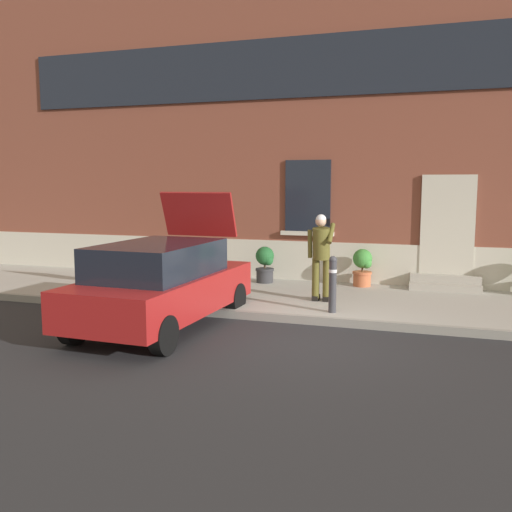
{
  "coord_description": "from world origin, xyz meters",
  "views": [
    {
      "loc": [
        2.15,
        -8.75,
        2.51
      ],
      "look_at": [
        -1.22,
        1.6,
        1.1
      ],
      "focal_mm": 39.7,
      "sensor_mm": 36.0,
      "label": 1
    }
  ],
  "objects_px": {
    "planter_cream": "(176,260)",
    "planter_charcoal": "(265,264)",
    "planter_terracotta": "(363,267)",
    "bollard_near_person": "(333,282)",
    "person_on_phone": "(321,252)",
    "hatchback_car_red": "(162,283)"
  },
  "relations": [
    {
      "from": "bollard_near_person",
      "to": "person_on_phone",
      "type": "relative_size",
      "value": 0.6
    },
    {
      "from": "planter_cream",
      "to": "planter_charcoal",
      "type": "xyz_separation_m",
      "value": [
        2.27,
        0.15,
        0.0
      ]
    },
    {
      "from": "person_on_phone",
      "to": "planter_terracotta",
      "type": "distance_m",
      "value": 2.11
    },
    {
      "from": "hatchback_car_red",
      "to": "person_on_phone",
      "type": "height_order",
      "value": "hatchback_car_red"
    },
    {
      "from": "planter_cream",
      "to": "planter_terracotta",
      "type": "bearing_deg",
      "value": 4.76
    },
    {
      "from": "hatchback_car_red",
      "to": "planter_cream",
      "type": "xyz_separation_m",
      "value": [
        -1.66,
        3.92,
        -0.19
      ]
    },
    {
      "from": "planter_terracotta",
      "to": "planter_cream",
      "type": "bearing_deg",
      "value": -175.24
    },
    {
      "from": "hatchback_car_red",
      "to": "planter_charcoal",
      "type": "distance_m",
      "value": 4.12
    },
    {
      "from": "planter_cream",
      "to": "planter_charcoal",
      "type": "relative_size",
      "value": 1.0
    },
    {
      "from": "person_on_phone",
      "to": "planter_charcoal",
      "type": "height_order",
      "value": "person_on_phone"
    },
    {
      "from": "planter_cream",
      "to": "person_on_phone",
      "type": "bearing_deg",
      "value": -21.65
    },
    {
      "from": "planter_charcoal",
      "to": "hatchback_car_red",
      "type": "bearing_deg",
      "value": -98.51
    },
    {
      "from": "planter_charcoal",
      "to": "planter_terracotta",
      "type": "height_order",
      "value": "same"
    },
    {
      "from": "bollard_near_person",
      "to": "planter_cream",
      "type": "relative_size",
      "value": 1.22
    },
    {
      "from": "hatchback_car_red",
      "to": "planter_charcoal",
      "type": "relative_size",
      "value": 4.8
    },
    {
      "from": "bollard_near_person",
      "to": "person_on_phone",
      "type": "height_order",
      "value": "person_on_phone"
    },
    {
      "from": "hatchback_car_red",
      "to": "planter_terracotta",
      "type": "relative_size",
      "value": 4.8
    },
    {
      "from": "bollard_near_person",
      "to": "planter_charcoal",
      "type": "distance_m",
      "value": 3.35
    },
    {
      "from": "planter_cream",
      "to": "planter_charcoal",
      "type": "height_order",
      "value": "same"
    },
    {
      "from": "person_on_phone",
      "to": "hatchback_car_red",
      "type": "bearing_deg",
      "value": -137.9
    },
    {
      "from": "planter_cream",
      "to": "bollard_near_person",
      "type": "bearing_deg",
      "value": -29.47
    },
    {
      "from": "hatchback_car_red",
      "to": "planter_terracotta",
      "type": "distance_m",
      "value": 5.18
    }
  ]
}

